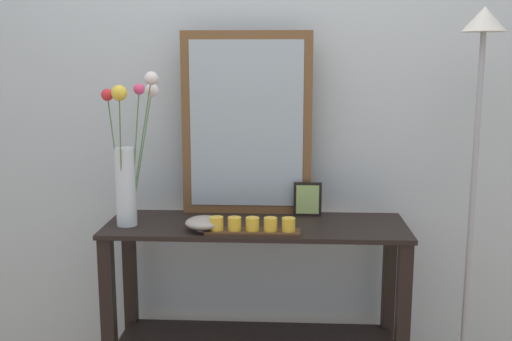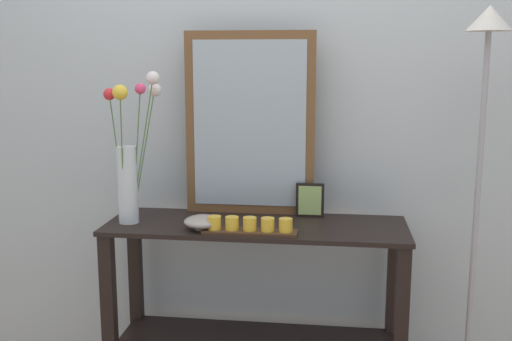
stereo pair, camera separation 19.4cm
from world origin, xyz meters
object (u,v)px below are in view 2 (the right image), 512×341
object	(u,v)px
console_table	(256,290)
tall_vase_left	(130,161)
picture_frame_small	(310,200)
decorative_bowl	(203,222)
mirror_leaning	(250,124)
floor_lamp	(481,147)
candle_tray	(250,226)

from	to	relation	value
console_table	tall_vase_left	xyz separation A→B (m)	(-0.54, -0.05, 0.58)
picture_frame_small	decorative_bowl	bearing A→B (deg)	-149.33
tall_vase_left	picture_frame_small	bearing A→B (deg)	14.35
mirror_leaning	tall_vase_left	distance (m)	0.56
console_table	mirror_leaning	xyz separation A→B (m)	(-0.05, 0.19, 0.72)
tall_vase_left	decorative_bowl	xyz separation A→B (m)	(0.33, -0.06, -0.24)
picture_frame_small	floor_lamp	distance (m)	0.76
tall_vase_left	mirror_leaning	bearing A→B (deg)	26.05
picture_frame_small	floor_lamp	world-z (taller)	floor_lamp
decorative_bowl	candle_tray	bearing A→B (deg)	-8.72
candle_tray	floor_lamp	world-z (taller)	floor_lamp
mirror_leaning	floor_lamp	size ratio (longest dim) A/B	0.48
mirror_leaning	picture_frame_small	distance (m)	0.44
picture_frame_small	candle_tray	bearing A→B (deg)	-128.69
picture_frame_small	floor_lamp	size ratio (longest dim) A/B	0.09
console_table	candle_tray	size ratio (longest dim) A/B	3.33
picture_frame_small	decorative_bowl	size ratio (longest dim) A/B	0.99
mirror_leaning	floor_lamp	world-z (taller)	floor_lamp
console_table	tall_vase_left	world-z (taller)	tall_vase_left
console_table	floor_lamp	size ratio (longest dim) A/B	0.75
console_table	candle_tray	bearing A→B (deg)	-92.60
candle_tray	picture_frame_small	world-z (taller)	picture_frame_small
decorative_bowl	console_table	bearing A→B (deg)	28.61
console_table	picture_frame_small	xyz separation A→B (m)	(0.23, 0.14, 0.38)
candle_tray	floor_lamp	bearing A→B (deg)	9.59
picture_frame_small	floor_lamp	bearing A→B (deg)	-10.95
candle_tray	tall_vase_left	bearing A→B (deg)	169.89
picture_frame_small	console_table	bearing A→B (deg)	-147.48
mirror_leaning	decorative_bowl	distance (m)	0.51
candle_tray	decorative_bowl	distance (m)	0.21
console_table	decorative_bowl	world-z (taller)	decorative_bowl
candle_tray	floor_lamp	distance (m)	1.00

